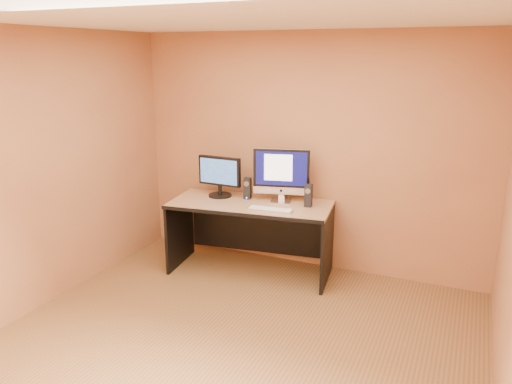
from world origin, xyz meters
TOP-DOWN VIEW (x-y plane):
  - floor at (0.00, 0.00)m, footprint 4.00×4.00m
  - walls at (0.00, 0.00)m, footprint 4.00×4.00m
  - ceiling at (0.00, 0.00)m, footprint 4.00×4.00m
  - desk at (-0.47, 1.51)m, footprint 1.82×0.97m
  - imac at (-0.18, 1.69)m, footprint 0.65×0.37m
  - second_monitor at (-0.89, 1.61)m, footprint 0.53×0.27m
  - speaker_left at (-0.57, 1.65)m, footprint 0.08×0.09m
  - speaker_right at (0.14, 1.65)m, footprint 0.08×0.09m
  - keyboard at (-0.18, 1.36)m, footprint 0.47×0.16m
  - mouse at (0.03, 1.37)m, footprint 0.06×0.11m
  - cable_a at (-0.16, 1.80)m, footprint 0.09×0.23m
  - cable_b at (-0.26, 1.77)m, footprint 0.05×0.19m

SIDE VIEW (x-z plane):
  - floor at x=0.00m, z-range 0.00..0.00m
  - desk at x=-0.47m, z-range 0.00..0.80m
  - cable_a at x=-0.16m, z-range 0.80..0.81m
  - cable_b at x=-0.26m, z-range 0.80..0.81m
  - keyboard at x=-0.18m, z-range 0.80..0.82m
  - mouse at x=0.03m, z-range 0.80..0.84m
  - speaker_left at x=-0.57m, z-range 0.80..1.04m
  - speaker_right at x=0.14m, z-range 0.80..1.04m
  - second_monitor at x=-0.89m, z-range 0.80..1.26m
  - imac at x=-0.18m, z-range 0.80..1.40m
  - walls at x=0.00m, z-range 0.00..2.60m
  - ceiling at x=0.00m, z-range 2.60..2.60m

